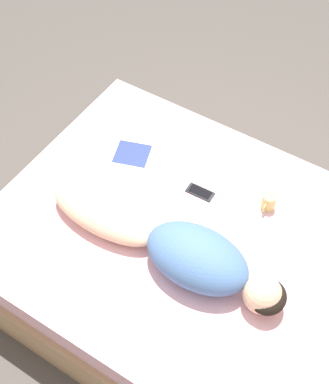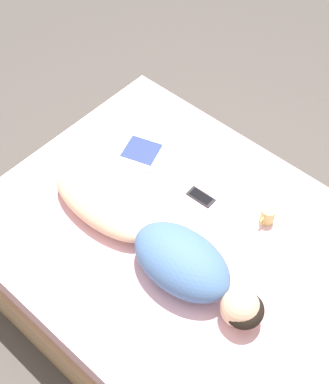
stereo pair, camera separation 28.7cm
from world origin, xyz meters
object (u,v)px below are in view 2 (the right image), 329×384
open_magazine (151,136)px  cell_phone (201,197)px  coffee_mug (267,215)px  person (161,247)px

open_magazine → cell_phone: (0.15, 0.51, 0.00)m
coffee_mug → cell_phone: (0.11, -0.35, -0.04)m
person → cell_phone: 0.45m
person → coffee_mug: size_ratio=12.18×
person → cell_phone: (-0.43, -0.09, -0.09)m
person → cell_phone: size_ratio=8.54×
open_magazine → person: bearing=27.5°
coffee_mug → cell_phone: size_ratio=0.70×
person → open_magazine: bearing=-134.4°
person → coffee_mug: (-0.54, 0.26, -0.05)m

